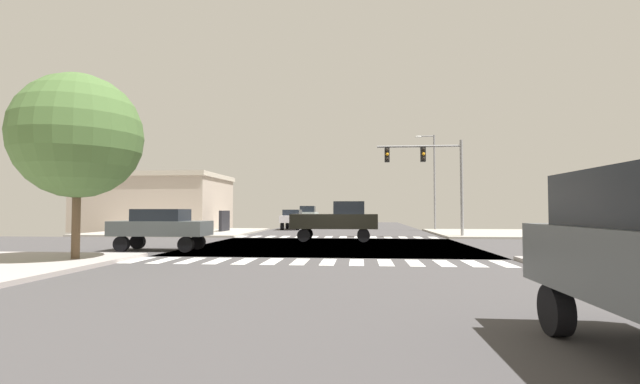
% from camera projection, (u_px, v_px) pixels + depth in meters
% --- Properties ---
extents(ground, '(90.00, 90.00, 0.05)m').
position_uv_depth(ground, '(333.00, 246.00, 22.97)').
color(ground, '#423F41').
extents(sidewalk_corner_ne, '(12.00, 12.00, 0.14)m').
position_uv_depth(sidewalk_corner_ne, '(514.00, 233.00, 33.77)').
color(sidewalk_corner_ne, '#A09B91').
rests_on(sidewalk_corner_ne, ground).
extents(sidewalk_corner_nw, '(12.00, 12.00, 0.14)m').
position_uv_depth(sidewalk_corner_nw, '(182.00, 232.00, 36.07)').
color(sidewalk_corner_nw, '#A59F95').
rests_on(sidewalk_corner_nw, ground).
extents(crosswalk_near, '(13.50, 2.00, 0.01)m').
position_uv_depth(crosswalk_near, '(314.00, 262.00, 15.73)').
color(crosswalk_near, silver).
rests_on(crosswalk_near, ground).
extents(crosswalk_far, '(13.50, 2.00, 0.01)m').
position_uv_depth(crosswalk_far, '(336.00, 237.00, 30.26)').
color(crosswalk_far, silver).
rests_on(crosswalk_far, ground).
extents(traffic_signal_mast, '(5.72, 0.55, 6.56)m').
position_uv_depth(traffic_signal_mast, '(429.00, 166.00, 30.02)').
color(traffic_signal_mast, gray).
rests_on(traffic_signal_mast, ground).
extents(street_lamp, '(1.78, 0.32, 8.56)m').
position_uv_depth(street_lamp, '(432.00, 174.00, 39.72)').
color(street_lamp, gray).
rests_on(street_lamp, ground).
extents(bank_building, '(13.23, 8.88, 5.02)m').
position_uv_depth(bank_building, '(157.00, 203.00, 40.13)').
color(bank_building, '#B8A696').
rests_on(bank_building, ground).
extents(sidewalk_tree, '(4.38, 4.38, 6.64)m').
position_uv_depth(sidewalk_tree, '(78.00, 136.00, 15.69)').
color(sidewalk_tree, brown).
rests_on(sidewalk_tree, ground).
extents(pickup_farside_1, '(5.10, 2.00, 2.35)m').
position_uv_depth(pickup_farside_1, '(337.00, 219.00, 26.51)').
color(pickup_farside_1, black).
rests_on(pickup_farside_1, ground).
extents(sedan_queued_2, '(1.80, 4.30, 1.88)m').
position_uv_depth(sedan_queued_2, '(292.00, 218.00, 42.23)').
color(sedan_queued_2, black).
rests_on(sedan_queued_2, ground).
extents(sedan_middle_3, '(4.30, 1.80, 1.88)m').
position_uv_depth(sedan_middle_3, '(161.00, 226.00, 20.21)').
color(sedan_middle_3, black).
rests_on(sedan_middle_3, ground).
extents(pickup_outer_3, '(2.00, 5.10, 2.35)m').
position_uv_depth(pickup_outer_3, '(308.00, 214.00, 55.45)').
color(pickup_outer_3, black).
rests_on(pickup_outer_3, ground).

